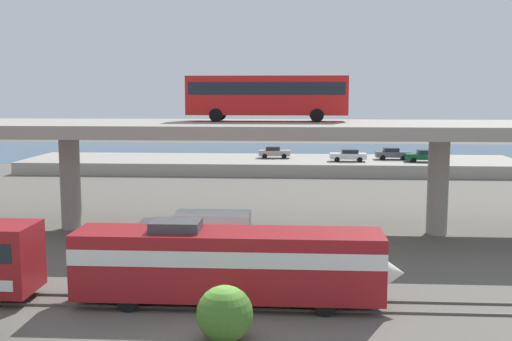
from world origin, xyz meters
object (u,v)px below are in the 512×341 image
at_px(train_locomotive, 243,261).
at_px(service_truck_west, 198,235).
at_px(parked_car_3, 348,155).
at_px(parked_car_2, 274,152).
at_px(parked_car_0, 392,153).
at_px(parked_car_1, 424,156).
at_px(transit_bus_on_overpass, 267,94).

xyz_separation_m(train_locomotive, service_truck_west, (-3.43, 7.70, -0.56)).
distance_m(train_locomotive, parked_car_3, 49.50).
relative_size(train_locomotive, service_truck_west, 2.35).
height_order(service_truck_west, parked_car_2, service_truck_west).
distance_m(parked_car_0, parked_car_2, 15.18).
relative_size(parked_car_1, parked_car_3, 0.99).
bearing_deg(parked_car_3, parked_car_1, 179.89).
height_order(parked_car_1, parked_car_2, same).
relative_size(train_locomotive, parked_car_0, 3.70).
bearing_deg(parked_car_2, parked_car_0, -2.76).
height_order(parked_car_0, parked_car_2, same).
bearing_deg(service_truck_west, parked_car_3, -107.00).
relative_size(parked_car_0, parked_car_2, 1.05).
distance_m(service_truck_west, parked_car_0, 47.15).
bearing_deg(parked_car_2, service_truck_west, -94.09).
bearing_deg(parked_car_1, train_locomotive, 69.24).
bearing_deg(train_locomotive, parked_car_0, 73.76).
bearing_deg(parked_car_1, transit_bus_on_overpass, 59.60).
bearing_deg(parked_car_1, service_truck_west, 61.89).
bearing_deg(parked_car_3, train_locomotive, 79.41).
relative_size(transit_bus_on_overpass, parked_car_2, 2.93).
xyz_separation_m(transit_bus_on_overpass, parked_car_1, (18.11, 30.87, -7.84)).
xyz_separation_m(transit_bus_on_overpass, parked_car_0, (14.57, 33.37, -7.84)).
bearing_deg(transit_bus_on_overpass, train_locomotive, -91.06).
distance_m(train_locomotive, transit_bus_on_overpass, 19.47).
xyz_separation_m(transit_bus_on_overpass, parked_car_3, (8.77, 30.89, -7.84)).
bearing_deg(parked_car_1, parked_car_0, -35.25).
bearing_deg(parked_car_2, train_locomotive, -89.71).
bearing_deg(transit_bus_on_overpass, parked_car_0, 66.41).
height_order(service_truck_west, parked_car_1, service_truck_west).
bearing_deg(service_truck_west, train_locomotive, 113.99).
relative_size(transit_bus_on_overpass, parked_car_0, 2.78).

